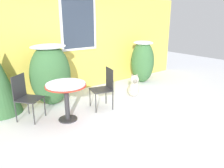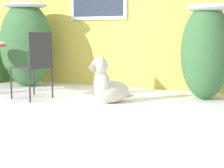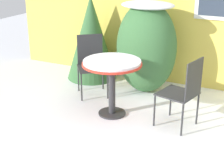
{
  "view_description": "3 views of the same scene",
  "coord_description": "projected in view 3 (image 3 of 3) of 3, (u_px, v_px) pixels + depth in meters",
  "views": [
    {
      "loc": [
        -3.04,
        -3.36,
        2.11
      ],
      "look_at": [
        0.0,
        0.6,
        0.55
      ],
      "focal_mm": 35.0,
      "sensor_mm": 36.0,
      "label": 1
    },
    {
      "loc": [
        2.75,
        -3.43,
        0.95
      ],
      "look_at": [
        0.89,
        0.81,
        0.26
      ],
      "focal_mm": 55.0,
      "sensor_mm": 36.0,
      "label": 2
    },
    {
      "loc": [
        0.76,
        -3.47,
        2.2
      ],
      "look_at": [
        -1.22,
        0.55,
        0.47
      ],
      "focal_mm": 55.0,
      "sensor_mm": 36.0,
      "label": 3
    }
  ],
  "objects": [
    {
      "name": "shrub_left",
      "position": [
        146.0,
        46.0,
        5.51
      ],
      "size": [
        0.99,
        0.8,
        1.49
      ],
      "color": "#386638",
      "rests_on": "ground_plane"
    },
    {
      "name": "patio_chair_far_side",
      "position": [
        183.0,
        90.0,
        4.42
      ],
      "size": [
        0.55,
        0.55,
        0.96
      ],
      "rotation": [
        0.0,
        0.0,
        -1.81
      ],
      "color": "#2D2D30",
      "rests_on": "ground_plane"
    },
    {
      "name": "patio_chair_near_table",
      "position": [
        91.0,
        62.0,
        5.53
      ],
      "size": [
        0.63,
        0.63,
        0.96
      ],
      "rotation": [
        0.0,
        0.0,
        0.66
      ],
      "color": "#2D2D30",
      "rests_on": "ground_plane"
    },
    {
      "name": "patio_table",
      "position": [
        112.0,
        70.0,
        4.73
      ],
      "size": [
        0.83,
        0.83,
        0.81
      ],
      "color": "#2D2D30",
      "rests_on": "ground_plane"
    },
    {
      "name": "evergreen_bush",
      "position": [
        91.0,
        38.0,
        6.17
      ],
      "size": [
        0.91,
        0.91,
        1.5
      ],
      "color": "#386638",
      "rests_on": "ground_plane"
    },
    {
      "name": "ground_plane",
      "position": [
        185.0,
        153.0,
        4.01
      ],
      "size": [
        16.0,
        16.0,
        0.0
      ],
      "primitive_type": "plane",
      "color": "white"
    }
  ]
}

